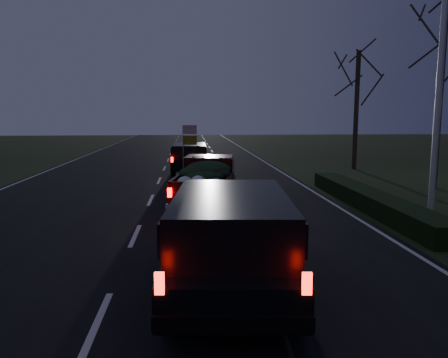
{
  "coord_description": "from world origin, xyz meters",
  "views": [
    {
      "loc": [
        1.46,
        -11.62,
        3.26
      ],
      "look_at": [
        2.55,
        1.61,
        1.3
      ],
      "focal_mm": 35.0,
      "sensor_mm": 36.0,
      "label": 1
    }
  ],
  "objects_px": {
    "lead_suv": "(189,155)",
    "light_pole": "(442,44)",
    "pickup_truck": "(207,179)",
    "rear_suv": "(231,231)"
  },
  "relations": [
    {
      "from": "lead_suv",
      "to": "light_pole",
      "type": "bearing_deg",
      "value": -53.33
    },
    {
      "from": "lead_suv",
      "to": "pickup_truck",
      "type": "bearing_deg",
      "value": -85.12
    },
    {
      "from": "lead_suv",
      "to": "rear_suv",
      "type": "relative_size",
      "value": 0.87
    },
    {
      "from": "light_pole",
      "to": "pickup_truck",
      "type": "xyz_separation_m",
      "value": [
        -7.38,
        2.01,
        -4.51
      ]
    },
    {
      "from": "light_pole",
      "to": "pickup_truck",
      "type": "bearing_deg",
      "value": 164.73
    },
    {
      "from": "rear_suv",
      "to": "lead_suv",
      "type": "bearing_deg",
      "value": 97.35
    },
    {
      "from": "light_pole",
      "to": "rear_suv",
      "type": "bearing_deg",
      "value": -141.38
    },
    {
      "from": "pickup_truck",
      "to": "rear_suv",
      "type": "distance_m",
      "value": 7.82
    },
    {
      "from": "light_pole",
      "to": "lead_suv",
      "type": "relative_size",
      "value": 1.98
    },
    {
      "from": "light_pole",
      "to": "rear_suv",
      "type": "xyz_separation_m",
      "value": [
        -7.27,
        -5.81,
        -4.36
      ]
    }
  ]
}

